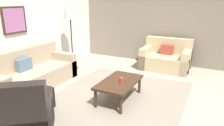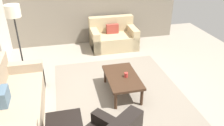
{
  "view_description": "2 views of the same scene",
  "coord_description": "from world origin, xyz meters",
  "px_view_note": "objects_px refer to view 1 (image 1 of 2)",
  "views": [
    {
      "loc": [
        -3.47,
        -1.65,
        1.96
      ],
      "look_at": [
        0.23,
        0.22,
        0.68
      ],
      "focal_mm": 32.86,
      "sensor_mm": 36.0,
      "label": 1
    },
    {
      "loc": [
        -3.9,
        1.07,
        2.83
      ],
      "look_at": [
        0.04,
        0.14,
        0.71
      ],
      "focal_mm": 36.75,
      "sensor_mm": 36.0,
      "label": 2
    }
  ],
  "objects_px": {
    "coffee_table": "(119,83)",
    "ottoman": "(33,100)",
    "lamp_standing": "(70,20)",
    "framed_artwork": "(14,20)",
    "couch_loveseat": "(166,59)",
    "cup": "(121,80)",
    "armchair_leather": "(22,120)",
    "couch_main": "(30,74)"
  },
  "relations": [
    {
      "from": "coffee_table",
      "to": "ottoman",
      "type": "bearing_deg",
      "value": 131.44
    },
    {
      "from": "lamp_standing",
      "to": "framed_artwork",
      "type": "xyz_separation_m",
      "value": [
        -1.4,
        0.5,
        0.1
      ]
    },
    {
      "from": "couch_loveseat",
      "to": "cup",
      "type": "height_order",
      "value": "couch_loveseat"
    },
    {
      "from": "cup",
      "to": "lamp_standing",
      "type": "distance_m",
      "value": 2.65
    },
    {
      "from": "couch_loveseat",
      "to": "armchair_leather",
      "type": "bearing_deg",
      "value": 165.11
    },
    {
      "from": "ottoman",
      "to": "framed_artwork",
      "type": "distance_m",
      "value": 2.07
    },
    {
      "from": "armchair_leather",
      "to": "coffee_table",
      "type": "bearing_deg",
      "value": -22.67
    },
    {
      "from": "couch_main",
      "to": "coffee_table",
      "type": "height_order",
      "value": "couch_main"
    },
    {
      "from": "couch_main",
      "to": "cup",
      "type": "height_order",
      "value": "couch_main"
    },
    {
      "from": "cup",
      "to": "framed_artwork",
      "type": "distance_m",
      "value": 2.85
    },
    {
      "from": "armchair_leather",
      "to": "cup",
      "type": "xyz_separation_m",
      "value": [
        1.7,
        -0.8,
        0.15
      ]
    },
    {
      "from": "armchair_leather",
      "to": "couch_main",
      "type": "bearing_deg",
      "value": 44.88
    },
    {
      "from": "armchair_leather",
      "to": "cup",
      "type": "distance_m",
      "value": 1.88
    },
    {
      "from": "ottoman",
      "to": "lamp_standing",
      "type": "xyz_separation_m",
      "value": [
        2.29,
        0.83,
        1.21
      ]
    },
    {
      "from": "couch_main",
      "to": "coffee_table",
      "type": "relative_size",
      "value": 1.94
    },
    {
      "from": "armchair_leather",
      "to": "ottoman",
      "type": "xyz_separation_m",
      "value": [
        0.65,
        0.51,
        -0.11
      ]
    },
    {
      "from": "coffee_table",
      "to": "framed_artwork",
      "type": "bearing_deg",
      "value": 94.56
    },
    {
      "from": "cup",
      "to": "lamp_standing",
      "type": "relative_size",
      "value": 0.06
    },
    {
      "from": "coffee_table",
      "to": "cup",
      "type": "relative_size",
      "value": 11.42
    },
    {
      "from": "couch_main",
      "to": "armchair_leather",
      "type": "height_order",
      "value": "armchair_leather"
    },
    {
      "from": "armchair_leather",
      "to": "lamp_standing",
      "type": "distance_m",
      "value": 3.42
    },
    {
      "from": "coffee_table",
      "to": "cup",
      "type": "bearing_deg",
      "value": -125.14
    },
    {
      "from": "couch_loveseat",
      "to": "lamp_standing",
      "type": "height_order",
      "value": "lamp_standing"
    },
    {
      "from": "armchair_leather",
      "to": "framed_artwork",
      "type": "relative_size",
      "value": 1.82
    },
    {
      "from": "cup",
      "to": "ottoman",
      "type": "bearing_deg",
      "value": 128.68
    },
    {
      "from": "couch_loveseat",
      "to": "armchair_leather",
      "type": "height_order",
      "value": "armchair_leather"
    },
    {
      "from": "coffee_table",
      "to": "framed_artwork",
      "type": "distance_m",
      "value": 2.83
    },
    {
      "from": "armchair_leather",
      "to": "coffee_table",
      "type": "height_order",
      "value": "armchair_leather"
    },
    {
      "from": "couch_loveseat",
      "to": "coffee_table",
      "type": "relative_size",
      "value": 1.23
    },
    {
      "from": "armchair_leather",
      "to": "lamp_standing",
      "type": "relative_size",
      "value": 0.66
    },
    {
      "from": "coffee_table",
      "to": "framed_artwork",
      "type": "xyz_separation_m",
      "value": [
        -0.21,
        2.57,
        1.15
      ]
    },
    {
      "from": "couch_main",
      "to": "couch_loveseat",
      "type": "height_order",
      "value": "same"
    },
    {
      "from": "couch_loveseat",
      "to": "lamp_standing",
      "type": "distance_m",
      "value": 2.97
    },
    {
      "from": "coffee_table",
      "to": "framed_artwork",
      "type": "height_order",
      "value": "framed_artwork"
    },
    {
      "from": "couch_main",
      "to": "framed_artwork",
      "type": "xyz_separation_m",
      "value": [
        0.11,
        0.42,
        1.22
      ]
    },
    {
      "from": "lamp_standing",
      "to": "framed_artwork",
      "type": "bearing_deg",
      "value": 160.24
    },
    {
      "from": "ottoman",
      "to": "cup",
      "type": "bearing_deg",
      "value": -51.32
    },
    {
      "from": "couch_main",
      "to": "couch_loveseat",
      "type": "relative_size",
      "value": 1.58
    },
    {
      "from": "couch_main",
      "to": "lamp_standing",
      "type": "height_order",
      "value": "lamp_standing"
    },
    {
      "from": "framed_artwork",
      "to": "coffee_table",
      "type": "bearing_deg",
      "value": -85.44
    },
    {
      "from": "armchair_leather",
      "to": "couch_loveseat",
      "type": "bearing_deg",
      "value": -14.89
    },
    {
      "from": "lamp_standing",
      "to": "coffee_table",
      "type": "bearing_deg",
      "value": -120.1
    }
  ]
}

